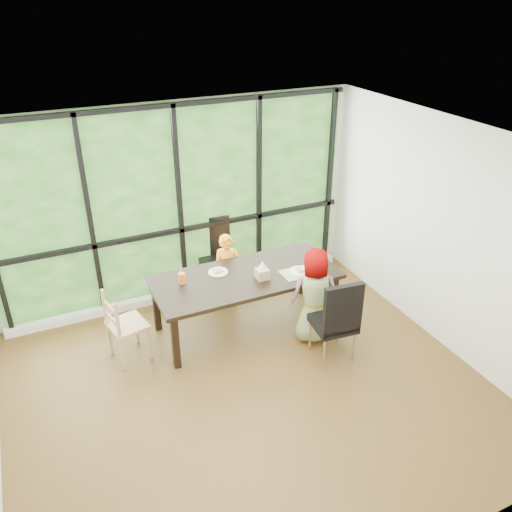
{
  "coord_description": "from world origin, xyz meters",
  "views": [
    {
      "loc": [
        -1.76,
        -4.0,
        3.98
      ],
      "look_at": [
        0.55,
        1.0,
        1.05
      ],
      "focal_mm": 36.6,
      "sensor_mm": 36.0,
      "label": 1
    }
  ],
  "objects_px": {
    "child_older": "(316,295)",
    "orange_cup": "(182,278)",
    "dining_table": "(246,301)",
    "plate_far": "(218,272)",
    "plate_near": "(300,271)",
    "white_mug": "(320,255)",
    "tissue_box": "(262,274)",
    "chair_window_leather": "(215,258)",
    "green_cup": "(323,267)",
    "chair_interior_leather": "(333,318)",
    "chair_end_beech": "(127,325)",
    "child_toddler": "(227,270)"
  },
  "relations": [
    {
      "from": "dining_table",
      "to": "white_mug",
      "type": "xyz_separation_m",
      "value": [
        1.08,
        0.02,
        0.41
      ]
    },
    {
      "from": "plate_far",
      "to": "child_toddler",
      "type": "bearing_deg",
      "value": 55.17
    },
    {
      "from": "plate_far",
      "to": "green_cup",
      "type": "xyz_separation_m",
      "value": [
        1.2,
        -0.52,
        0.06
      ]
    },
    {
      "from": "plate_near",
      "to": "tissue_box",
      "type": "distance_m",
      "value": 0.5
    },
    {
      "from": "chair_interior_leather",
      "to": "orange_cup",
      "type": "height_order",
      "value": "chair_interior_leather"
    },
    {
      "from": "child_older",
      "to": "white_mug",
      "type": "xyz_separation_m",
      "value": [
        0.4,
        0.59,
        0.17
      ]
    },
    {
      "from": "chair_end_beech",
      "to": "tissue_box",
      "type": "distance_m",
      "value": 1.7
    },
    {
      "from": "dining_table",
      "to": "chair_window_leather",
      "type": "xyz_separation_m",
      "value": [
        -0.04,
        0.96,
        0.17
      ]
    },
    {
      "from": "green_cup",
      "to": "tissue_box",
      "type": "xyz_separation_m",
      "value": [
        -0.76,
        0.16,
        -0.0
      ]
    },
    {
      "from": "chair_interior_leather",
      "to": "green_cup",
      "type": "xyz_separation_m",
      "value": [
        0.25,
        0.67,
        0.27
      ]
    },
    {
      "from": "dining_table",
      "to": "orange_cup",
      "type": "relative_size",
      "value": 17.25
    },
    {
      "from": "child_toddler",
      "to": "child_older",
      "type": "distance_m",
      "value": 1.36
    },
    {
      "from": "chair_end_beech",
      "to": "white_mug",
      "type": "height_order",
      "value": "chair_end_beech"
    },
    {
      "from": "chair_interior_leather",
      "to": "tissue_box",
      "type": "distance_m",
      "value": 1.01
    },
    {
      "from": "child_older",
      "to": "tissue_box",
      "type": "height_order",
      "value": "child_older"
    },
    {
      "from": "plate_far",
      "to": "orange_cup",
      "type": "distance_m",
      "value": 0.49
    },
    {
      "from": "green_cup",
      "to": "tissue_box",
      "type": "height_order",
      "value": "green_cup"
    },
    {
      "from": "chair_window_leather",
      "to": "tissue_box",
      "type": "relative_size",
      "value": 7.26
    },
    {
      "from": "dining_table",
      "to": "orange_cup",
      "type": "height_order",
      "value": "orange_cup"
    },
    {
      "from": "white_mug",
      "to": "tissue_box",
      "type": "bearing_deg",
      "value": -169.39
    },
    {
      "from": "chair_window_leather",
      "to": "orange_cup",
      "type": "bearing_deg",
      "value": -114.5
    },
    {
      "from": "dining_table",
      "to": "plate_near",
      "type": "height_order",
      "value": "plate_near"
    },
    {
      "from": "plate_near",
      "to": "child_toddler",
      "type": "bearing_deg",
      "value": 128.91
    },
    {
      "from": "dining_table",
      "to": "chair_end_beech",
      "type": "distance_m",
      "value": 1.49
    },
    {
      "from": "child_older",
      "to": "plate_far",
      "type": "distance_m",
      "value": 1.24
    },
    {
      "from": "chair_end_beech",
      "to": "green_cup",
      "type": "xyz_separation_m",
      "value": [
        2.41,
        -0.32,
        0.36
      ]
    },
    {
      "from": "chair_end_beech",
      "to": "child_older",
      "type": "relative_size",
      "value": 0.73
    },
    {
      "from": "chair_window_leather",
      "to": "plate_near",
      "type": "bearing_deg",
      "value": -41.71
    },
    {
      "from": "dining_table",
      "to": "chair_window_leather",
      "type": "relative_size",
      "value": 2.13
    },
    {
      "from": "child_older",
      "to": "green_cup",
      "type": "height_order",
      "value": "child_older"
    },
    {
      "from": "plate_far",
      "to": "plate_near",
      "type": "relative_size",
      "value": 0.92
    },
    {
      "from": "chair_end_beech",
      "to": "orange_cup",
      "type": "xyz_separation_m",
      "value": [
        0.73,
        0.15,
        0.37
      ]
    },
    {
      "from": "dining_table",
      "to": "white_mug",
      "type": "height_order",
      "value": "white_mug"
    },
    {
      "from": "child_older",
      "to": "chair_end_beech",
      "type": "bearing_deg",
      "value": 2.62
    },
    {
      "from": "chair_end_beech",
      "to": "child_toddler",
      "type": "height_order",
      "value": "child_toddler"
    },
    {
      "from": "chair_interior_leather",
      "to": "plate_far",
      "type": "xyz_separation_m",
      "value": [
        -0.95,
        1.19,
        0.22
      ]
    },
    {
      "from": "plate_near",
      "to": "orange_cup",
      "type": "xyz_separation_m",
      "value": [
        -1.41,
        0.36,
        0.06
      ]
    },
    {
      "from": "orange_cup",
      "to": "plate_near",
      "type": "bearing_deg",
      "value": -14.29
    },
    {
      "from": "green_cup",
      "to": "tissue_box",
      "type": "bearing_deg",
      "value": 168.29
    },
    {
      "from": "plate_far",
      "to": "tissue_box",
      "type": "bearing_deg",
      "value": -39.26
    },
    {
      "from": "orange_cup",
      "to": "tissue_box",
      "type": "relative_size",
      "value": 0.9
    },
    {
      "from": "plate_far",
      "to": "white_mug",
      "type": "distance_m",
      "value": 1.37
    },
    {
      "from": "chair_interior_leather",
      "to": "plate_near",
      "type": "height_order",
      "value": "chair_interior_leather"
    },
    {
      "from": "chair_end_beech",
      "to": "tissue_box",
      "type": "xyz_separation_m",
      "value": [
        1.65,
        -0.16,
        0.36
      ]
    },
    {
      "from": "child_older",
      "to": "plate_far",
      "type": "relative_size",
      "value": 5.0
    },
    {
      "from": "child_older",
      "to": "orange_cup",
      "type": "xyz_separation_m",
      "value": [
        -1.44,
        0.73,
        0.2
      ]
    },
    {
      "from": "orange_cup",
      "to": "green_cup",
      "type": "relative_size",
      "value": 1.03
    },
    {
      "from": "chair_end_beech",
      "to": "child_toddler",
      "type": "relative_size",
      "value": 0.87
    },
    {
      "from": "green_cup",
      "to": "chair_window_leather",
      "type": "bearing_deg",
      "value": 127.23
    },
    {
      "from": "orange_cup",
      "to": "tissue_box",
      "type": "bearing_deg",
      "value": -18.43
    }
  ]
}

